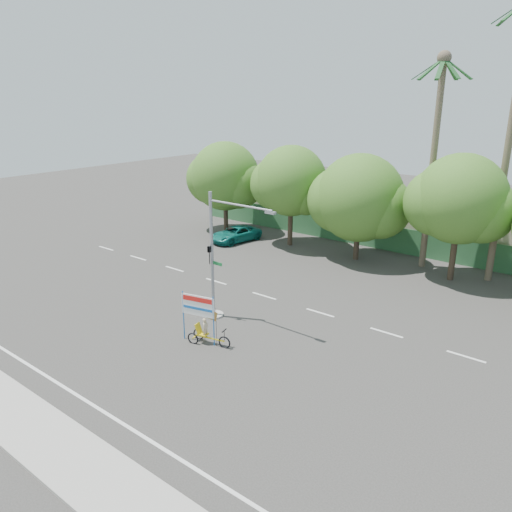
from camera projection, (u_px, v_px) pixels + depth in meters
The scene contains 12 objects.
ground at pixel (195, 358), 23.43m from camera, with size 120.00×120.00×0.00m, color #33302D.
sidewalk_near at pixel (45, 439), 17.82m from camera, with size 50.00×2.40×0.12m, color gray.
fence at pixel (389, 238), 39.16m from camera, with size 38.00×0.08×2.00m, color #336B3D.
building_left at pixel (312, 201), 48.11m from camera, with size 12.00×8.00×4.00m, color beige.
tree_far_left at pixel (225, 178), 43.68m from camera, with size 7.14×6.00×7.96m.
tree_left at pixel (291, 183), 39.45m from camera, with size 6.66×5.60×8.07m.
tree_center at pixel (359, 200), 36.10m from camera, with size 7.62×6.40×7.85m.
tree_right at pixel (459, 202), 31.73m from camera, with size 6.90×5.80×8.36m.
palm_short at pixel (435, 140), 33.17m from camera, with size 3.73×3.79×14.45m.
traffic_signal at pixel (216, 267), 26.80m from camera, with size 4.72×1.10×7.00m.
trike_billboard at pixel (203, 324), 24.49m from camera, with size 2.62×0.95×2.62m.
pickup_truck at pixel (236, 234), 41.77m from camera, with size 2.09×4.52×1.26m, color #0F6A5F.
Camera 1 is at (15.18, -14.53, 11.79)m, focal length 35.00 mm.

